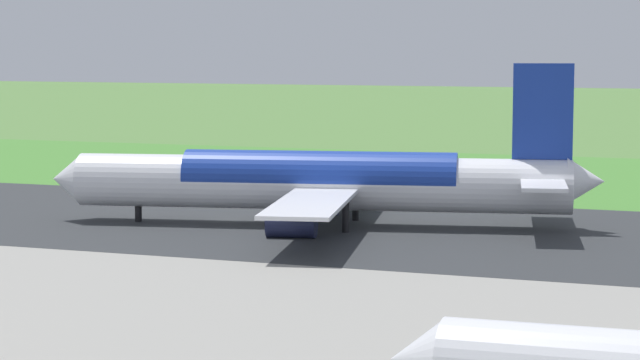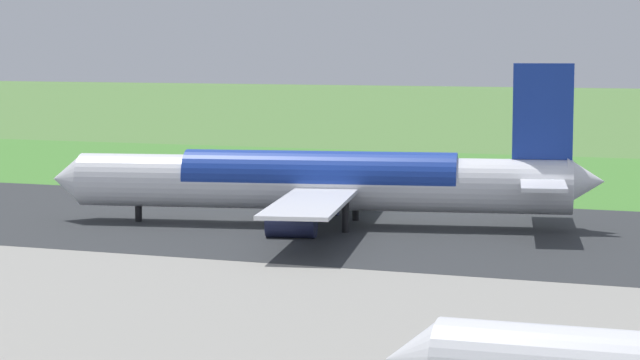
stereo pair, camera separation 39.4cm
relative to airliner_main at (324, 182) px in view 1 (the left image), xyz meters
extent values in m
plane|color=#547F3D|center=(10.50, 0.08, -4.35)|extent=(800.00, 800.00, 0.00)
cube|color=#2D3033|center=(10.50, 0.08, -4.32)|extent=(600.00, 41.91, 0.06)
cube|color=#478534|center=(10.50, -43.22, -4.33)|extent=(600.00, 80.00, 0.04)
cylinder|color=white|center=(0.37, 0.08, -0.15)|extent=(48.06, 14.78, 5.20)
cone|color=white|center=(25.35, 5.22, -0.15)|extent=(3.93, 5.44, 4.94)
cone|color=white|center=(-24.31, -5.01, 0.45)|extent=(4.32, 5.04, 4.42)
cube|color=#19389E|center=(-20.31, -4.18, 6.95)|extent=(5.59, 1.62, 9.00)
cube|color=white|center=(-21.42, 1.20, 0.65)|extent=(5.73, 9.62, 0.36)
cube|color=white|center=(-19.21, -9.57, 0.65)|extent=(5.73, 9.62, 0.36)
cube|color=white|center=(-2.83, 10.65, -0.55)|extent=(10.31, 22.76, 0.35)
cube|color=white|center=(1.61, -10.90, -0.55)|extent=(10.31, 22.76, 0.35)
cylinder|color=#23284C|center=(0.33, 7.72, -3.03)|extent=(4.97, 3.65, 2.80)
cylinder|color=#23284C|center=(3.35, -6.97, -3.03)|extent=(4.97, 3.65, 2.80)
cylinder|color=black|center=(18.24, 3.76, -2.64)|extent=(0.70, 0.70, 3.42)
cylinder|color=black|center=(-3.37, 3.39, -2.64)|extent=(0.70, 0.70, 3.42)
cylinder|color=black|center=(-1.76, -4.45, -2.64)|extent=(0.70, 0.70, 3.42)
cylinder|color=#19389E|center=(0.37, 0.08, 0.37)|extent=(26.91, 10.44, 5.23)
cylinder|color=slate|center=(-2.10, -44.86, -3.51)|extent=(0.10, 0.10, 1.69)
cube|color=red|center=(-2.10, -44.88, -2.36)|extent=(0.60, 0.04, 0.60)
cone|color=orange|center=(1.59, -39.90, -4.08)|extent=(0.40, 0.40, 0.55)
camera|label=1|loc=(-40.26, 111.08, 13.14)|focal=69.07mm
camera|label=2|loc=(-40.63, 110.95, 13.14)|focal=69.07mm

